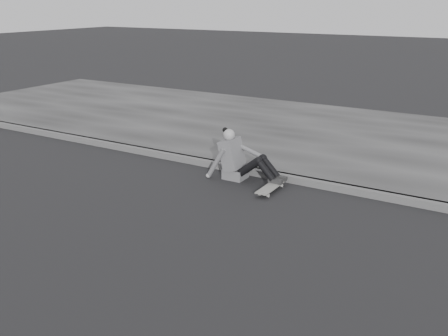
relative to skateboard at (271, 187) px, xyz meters
The scene contains 5 objects.
ground 2.22m from the skateboard, 64.72° to the right, with size 80.00×80.00×0.00m, color black.
curb 1.11m from the skateboard, 31.02° to the left, with size 24.00×0.16×0.12m, color #505050.
sidewalk 3.71m from the skateboard, 75.20° to the left, with size 24.00×6.00×0.12m, color #373737.
skateboard is the anchor object (origin of this frame).
seated_woman 0.83m from the skateboard, 161.47° to the left, with size 1.38×0.46×0.88m.
Camera 1 is at (2.21, -4.87, 2.94)m, focal length 40.00 mm.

